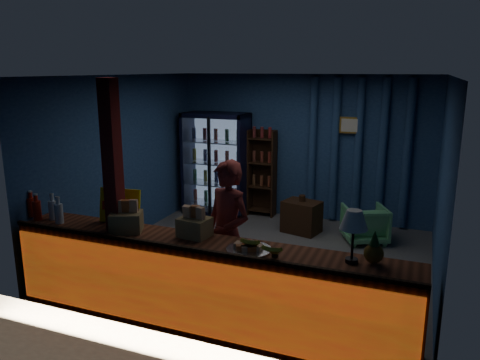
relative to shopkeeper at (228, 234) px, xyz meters
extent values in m
plane|color=#515154|center=(-0.06, 1.36, -0.85)|extent=(4.60, 4.60, 0.00)
plane|color=navy|center=(-0.06, 3.56, 0.45)|extent=(4.60, 0.00, 4.60)
plane|color=navy|center=(-0.06, -0.84, 0.45)|extent=(4.60, 0.00, 4.60)
plane|color=navy|center=(-2.36, 1.36, 0.45)|extent=(0.00, 4.40, 4.40)
plane|color=navy|center=(2.24, 1.36, 0.45)|extent=(0.00, 4.40, 4.40)
plane|color=#472D19|center=(-0.06, 1.36, 1.75)|extent=(4.60, 4.60, 0.00)
cube|color=brown|center=(-0.06, -0.54, -0.38)|extent=(4.40, 0.55, 0.95)
cube|color=red|center=(-0.06, -0.83, -0.38)|extent=(4.35, 0.02, 0.81)
cube|color=#331F10|center=(-0.06, -0.81, 0.12)|extent=(4.40, 0.04, 0.04)
cube|color=maroon|center=(-1.11, -0.54, 0.45)|extent=(0.16, 0.16, 2.60)
cube|color=black|center=(-1.61, 3.48, 0.10)|extent=(1.20, 0.06, 1.90)
cube|color=black|center=(-2.18, 3.21, 0.10)|extent=(0.06, 0.60, 1.90)
cube|color=black|center=(-1.04, 3.21, 0.10)|extent=(0.06, 0.60, 1.90)
cube|color=black|center=(-1.61, 3.21, 1.01)|extent=(1.20, 0.60, 0.08)
cube|color=black|center=(-1.61, 3.21, -0.81)|extent=(1.20, 0.60, 0.08)
cube|color=#99B2D8|center=(-1.61, 3.43, 0.10)|extent=(1.08, 0.02, 1.74)
cube|color=white|center=(-1.61, 2.93, 0.10)|extent=(1.12, 0.02, 1.78)
cube|color=black|center=(-1.61, 2.91, 0.10)|extent=(0.05, 0.05, 1.80)
cube|color=silver|center=(-1.61, 3.21, -0.68)|extent=(1.08, 0.48, 0.02)
cylinder|color=red|center=(-2.06, 3.21, -0.55)|extent=(0.07, 0.07, 0.22)
cylinder|color=#1B6E2F|center=(-1.83, 3.21, -0.55)|extent=(0.07, 0.07, 0.22)
cylinder|color=gold|center=(-1.61, 3.21, -0.55)|extent=(0.07, 0.07, 0.22)
cylinder|color=#161A4F|center=(-1.38, 3.21, -0.55)|extent=(0.07, 0.07, 0.22)
cylinder|color=maroon|center=(-1.16, 3.21, -0.55)|extent=(0.07, 0.07, 0.22)
cube|color=silver|center=(-1.61, 3.21, -0.28)|extent=(1.08, 0.48, 0.02)
cylinder|color=#1B6E2F|center=(-2.06, 3.21, -0.15)|extent=(0.07, 0.07, 0.22)
cylinder|color=gold|center=(-1.83, 3.21, -0.15)|extent=(0.07, 0.07, 0.22)
cylinder|color=#161A4F|center=(-1.61, 3.21, -0.15)|extent=(0.07, 0.07, 0.22)
cylinder|color=maroon|center=(-1.38, 3.21, -0.15)|extent=(0.07, 0.07, 0.22)
cylinder|color=red|center=(-1.16, 3.21, -0.15)|extent=(0.07, 0.07, 0.22)
cube|color=silver|center=(-1.61, 3.21, 0.12)|extent=(1.08, 0.48, 0.02)
cylinder|color=gold|center=(-2.06, 3.21, 0.25)|extent=(0.07, 0.07, 0.22)
cylinder|color=#161A4F|center=(-1.83, 3.21, 0.25)|extent=(0.07, 0.07, 0.22)
cylinder|color=maroon|center=(-1.61, 3.21, 0.25)|extent=(0.07, 0.07, 0.22)
cylinder|color=red|center=(-1.38, 3.21, 0.25)|extent=(0.07, 0.07, 0.22)
cylinder|color=#1B6E2F|center=(-1.16, 3.21, 0.25)|extent=(0.07, 0.07, 0.22)
cube|color=silver|center=(-1.61, 3.21, 0.52)|extent=(1.08, 0.48, 0.02)
cylinder|color=#161A4F|center=(-2.06, 3.21, 0.65)|extent=(0.07, 0.07, 0.22)
cylinder|color=maroon|center=(-1.83, 3.21, 0.65)|extent=(0.07, 0.07, 0.22)
cylinder|color=red|center=(-1.61, 3.21, 0.65)|extent=(0.07, 0.07, 0.22)
cylinder|color=#1B6E2F|center=(-1.38, 3.21, 0.65)|extent=(0.07, 0.07, 0.22)
cylinder|color=gold|center=(-1.16, 3.21, 0.65)|extent=(0.07, 0.07, 0.22)
cube|color=#331F10|center=(-0.76, 3.51, -0.05)|extent=(0.50, 0.02, 1.60)
cube|color=#331F10|center=(-0.99, 3.38, -0.05)|extent=(0.03, 0.28, 1.60)
cube|color=#331F10|center=(-0.52, 3.38, -0.05)|extent=(0.03, 0.28, 1.60)
cube|color=#331F10|center=(-0.76, 3.38, -0.75)|extent=(0.46, 0.26, 0.02)
cube|color=#331F10|center=(-0.76, 3.38, -0.30)|extent=(0.46, 0.26, 0.02)
cube|color=#331F10|center=(-0.76, 3.38, 0.15)|extent=(0.46, 0.26, 0.02)
cube|color=#331F10|center=(-0.76, 3.38, 0.60)|extent=(0.46, 0.26, 0.02)
cylinder|color=navy|center=(0.14, 3.50, 0.45)|extent=(0.14, 0.14, 2.50)
cylinder|color=navy|center=(0.54, 3.50, 0.45)|extent=(0.14, 0.14, 2.50)
cylinder|color=navy|center=(0.94, 3.50, 0.45)|extent=(0.14, 0.14, 2.50)
cylinder|color=navy|center=(1.34, 3.50, 0.45)|extent=(0.14, 0.14, 2.50)
cylinder|color=navy|center=(1.74, 3.50, 0.45)|extent=(0.14, 0.14, 2.50)
cube|color=gold|center=(0.79, 3.46, 0.90)|extent=(0.36, 0.03, 0.28)
cube|color=silver|center=(0.79, 3.44, 0.90)|extent=(0.30, 0.01, 0.22)
imported|color=maroon|center=(0.00, 0.00, 0.00)|extent=(0.73, 0.61, 1.71)
imported|color=#58B073|center=(1.22, 2.66, -0.56)|extent=(0.85, 0.85, 0.59)
cube|color=#331F10|center=(0.18, 2.72, -0.59)|extent=(0.67, 0.55, 0.54)
cylinder|color=#331F10|center=(0.18, 2.72, -0.27)|extent=(0.11, 0.11, 0.11)
cube|color=#FFEF0D|center=(-1.21, -0.32, 0.29)|extent=(0.51, 0.16, 0.40)
cube|color=red|center=(-1.21, -0.34, 0.29)|extent=(0.42, 0.08, 0.10)
cylinder|color=red|center=(-2.34, -0.53, 0.21)|extent=(0.10, 0.10, 0.23)
cylinder|color=red|center=(-2.34, -0.53, 0.37)|extent=(0.04, 0.04, 0.09)
cylinder|color=white|center=(-2.34, -0.53, 0.40)|extent=(0.05, 0.05, 0.02)
cylinder|color=red|center=(-2.18, -0.61, 0.21)|extent=(0.10, 0.10, 0.23)
cylinder|color=red|center=(-2.18, -0.61, 0.37)|extent=(0.04, 0.04, 0.09)
cylinder|color=white|center=(-2.18, -0.61, 0.40)|extent=(0.05, 0.05, 0.02)
cylinder|color=silver|center=(-2.01, -0.53, 0.21)|extent=(0.10, 0.10, 0.23)
cylinder|color=silver|center=(-2.01, -0.53, 0.37)|extent=(0.04, 0.04, 0.09)
cylinder|color=white|center=(-2.01, -0.53, 0.40)|extent=(0.05, 0.05, 0.02)
cylinder|color=silver|center=(-1.85, -0.61, 0.21)|extent=(0.10, 0.10, 0.23)
cylinder|color=silver|center=(-1.85, -0.61, 0.37)|extent=(0.04, 0.04, 0.09)
cylinder|color=white|center=(-1.85, -0.61, 0.40)|extent=(0.05, 0.05, 0.02)
cube|color=olive|center=(-0.20, -0.42, 0.20)|extent=(0.34, 0.29, 0.20)
cube|color=#CF6C2E|center=(-0.28, -0.41, 0.36)|extent=(0.09, 0.06, 0.13)
cube|color=#E0502A|center=(-0.20, -0.42, 0.36)|extent=(0.09, 0.06, 0.13)
cube|color=#CF6C2E|center=(-0.12, -0.43, 0.36)|extent=(0.09, 0.06, 0.13)
cube|color=olive|center=(-0.96, -0.56, 0.20)|extent=(0.42, 0.39, 0.22)
cube|color=#CF6C2E|center=(-1.04, -0.59, 0.38)|extent=(0.10, 0.09, 0.14)
cube|color=#E0502A|center=(-0.96, -0.56, 0.38)|extent=(0.10, 0.09, 0.14)
cube|color=#CF6C2E|center=(-0.89, -0.52, 0.38)|extent=(0.10, 0.09, 0.14)
cylinder|color=silver|center=(0.48, -0.59, 0.11)|extent=(0.45, 0.45, 0.02)
cube|color=#CF6C2E|center=(0.57, -0.59, 0.14)|extent=(0.10, 0.07, 0.05)
cube|color=#E0502A|center=(0.54, -0.53, 0.14)|extent=(0.12, 0.12, 0.05)
cube|color=#CF6C2E|center=(0.48, -0.50, 0.14)|extent=(0.07, 0.10, 0.05)
cube|color=#E0502A|center=(0.42, -0.53, 0.14)|extent=(0.12, 0.12, 0.05)
cube|color=#CF6C2E|center=(0.39, -0.59, 0.14)|extent=(0.10, 0.07, 0.05)
cube|color=#E0502A|center=(0.42, -0.65, 0.14)|extent=(0.12, 0.12, 0.05)
cube|color=#CF6C2E|center=(0.48, -0.68, 0.14)|extent=(0.07, 0.10, 0.05)
cube|color=#E0502A|center=(0.54, -0.65, 0.14)|extent=(0.12, 0.12, 0.05)
cylinder|color=black|center=(1.46, -0.50, 0.11)|extent=(0.12, 0.12, 0.04)
cylinder|color=black|center=(1.46, -0.50, 0.29)|extent=(0.02, 0.02, 0.36)
cone|color=white|center=(1.46, -0.50, 0.51)|extent=(0.26, 0.26, 0.18)
sphere|color=brown|center=(1.65, -0.45, 0.19)|extent=(0.18, 0.18, 0.18)
cone|color=#1B501B|center=(1.65, -0.45, 0.34)|extent=(0.10, 0.10, 0.14)
camera|label=1|loc=(1.99, -4.60, 1.84)|focal=35.00mm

